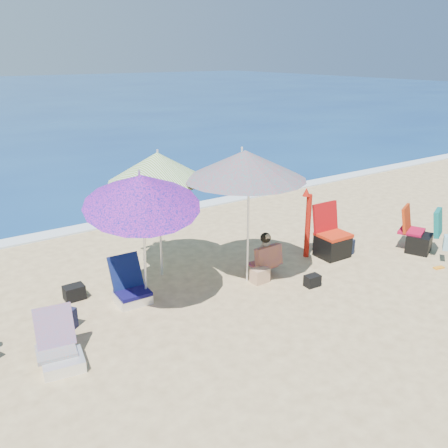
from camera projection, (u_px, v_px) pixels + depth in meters
ground at (274, 301)px, 7.88m from camera, size 120.00×120.00×0.00m
foam at (139, 217)px, 11.84m from camera, size 120.00×0.50×0.04m
umbrella_turquoise at (245, 165)px, 7.98m from camera, size 2.51×2.51×2.35m
umbrella_striped at (158, 167)px, 8.20m from camera, size 1.95×1.95×2.27m
umbrella_blue at (142, 190)px, 7.00m from camera, size 2.21×2.25×2.36m
furled_umbrella at (307, 219)px, 9.36m from camera, size 0.21×0.18×1.40m
chair_navy at (131, 290)px, 7.84m from camera, size 0.54×0.66×0.72m
chair_rainbow at (60, 351)px, 6.25m from camera, size 0.59×0.77×0.70m
camp_chair_left at (331, 241)px, 9.55m from camera, size 0.62×0.61×1.03m
camp_chair_right at (421, 236)px, 9.73m from camera, size 0.68×1.21×0.95m
person_center at (266, 254)px, 8.74m from camera, size 0.54×0.44×0.79m
bag_navy_a at (61, 322)px, 6.99m from camera, size 0.49×0.47×0.31m
bag_black_a at (74, 292)px, 7.92m from camera, size 0.32×0.24×0.24m
bag_tan at (260, 275)px, 8.50m from camera, size 0.30×0.22×0.26m
bag_navy_b at (343, 247)px, 9.68m from camera, size 0.44×0.36×0.30m
bag_black_b at (312, 281)px, 8.37m from camera, size 0.27×0.20×0.20m
orange_item at (439, 268)px, 9.08m from camera, size 0.22×0.13×0.03m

